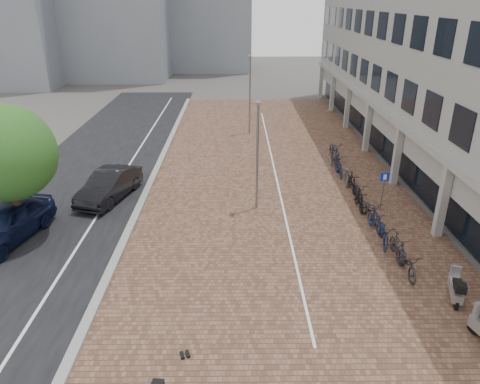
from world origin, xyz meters
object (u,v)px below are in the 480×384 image
at_px(car_navy, 7,223).
at_px(scooter_front, 456,287).
at_px(parking_sign, 383,186).
at_px(car_dark, 109,185).

relative_size(car_navy, scooter_front, 3.14).
relative_size(scooter_front, parking_sign, 0.76).
xyz_separation_m(car_dark, parking_sign, (13.88, -1.66, 0.59)).
bearing_deg(car_dark, scooter_front, -16.15).
bearing_deg(car_dark, car_navy, -111.82).
xyz_separation_m(scooter_front, parking_sign, (-0.47, 7.15, 0.81)).
bearing_deg(scooter_front, car_navy, -176.52).
distance_m(car_dark, parking_sign, 13.99).
xyz_separation_m(car_navy, parking_sign, (17.20, 2.72, 0.50)).
height_order(car_navy, scooter_front, car_navy).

